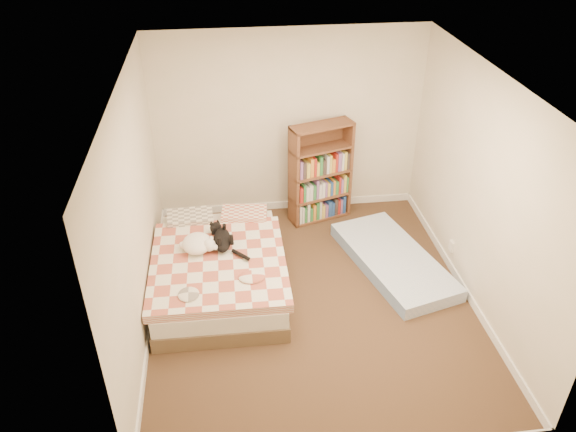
{
  "coord_description": "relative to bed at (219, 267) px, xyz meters",
  "views": [
    {
      "loc": [
        -0.85,
        -4.71,
        4.14
      ],
      "look_at": [
        -0.22,
        0.3,
        0.94
      ],
      "focal_mm": 35.0,
      "sensor_mm": 36.0,
      "label": 1
    }
  ],
  "objects": [
    {
      "name": "bed",
      "position": [
        0.0,
        0.0,
        0.0
      ],
      "size": [
        1.47,
        2.0,
        0.53
      ],
      "rotation": [
        0.0,
        0.0,
        -0.01
      ],
      "color": "brown",
      "rests_on": "room"
    },
    {
      "name": "black_cat",
      "position": [
        0.06,
        0.14,
        0.31
      ],
      "size": [
        0.32,
        0.75,
        0.17
      ],
      "rotation": [
        0.0,
        0.0,
        0.28
      ],
      "color": "black",
      "rests_on": "bed"
    },
    {
      "name": "white_dog",
      "position": [
        -0.21,
        0.03,
        0.33
      ],
      "size": [
        0.43,
        0.45,
        0.18
      ],
      "rotation": [
        0.0,
        0.0,
        0.32
      ],
      "color": "white",
      "rests_on": "bed"
    },
    {
      "name": "room",
      "position": [
        1.0,
        -0.4,
        0.96
      ],
      "size": [
        3.51,
        4.01,
        2.51
      ],
      "color": "#44341D",
      "rests_on": "ground"
    },
    {
      "name": "bookshelf",
      "position": [
        1.38,
        1.32,
        0.27
      ],
      "size": [
        0.9,
        0.51,
        1.37
      ],
      "rotation": [
        0.0,
        0.0,
        0.31
      ],
      "color": "#502F1B",
      "rests_on": "room"
    },
    {
      "name": "floor_mattress",
      "position": [
        2.08,
        0.1,
        -0.16
      ],
      "size": [
        1.24,
        1.92,
        0.16
      ],
      "primitive_type": "cube",
      "rotation": [
        0.0,
        0.0,
        0.27
      ],
      "color": "#7A9ACB",
      "rests_on": "room"
    }
  ]
}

